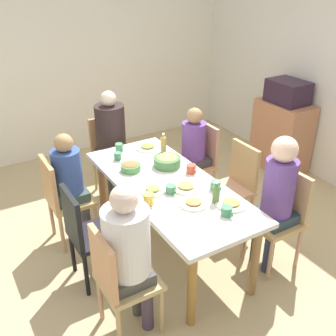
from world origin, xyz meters
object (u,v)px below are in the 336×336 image
person_2 (192,148)px  side_cabinet (282,136)px  person_6 (70,180)px  cup_6 (171,189)px  chair_4 (235,182)px  chair_6 (62,196)px  person_3 (128,248)px  bowl_1 (167,161)px  cup_2 (119,148)px  cup_4 (191,169)px  chair_0 (281,213)px  chair_5 (109,151)px  cup_1 (216,185)px  bottle_1 (163,146)px  person_5 (111,135)px  chair_1 (86,231)px  chair_2 (199,158)px  cup_0 (118,156)px  bottle_0 (216,193)px  cup_3 (227,211)px  cup_5 (149,199)px  microwave (288,92)px  chair_3 (118,278)px  plate_4 (231,203)px  plate_1 (194,203)px  plate_3 (153,190)px  plate_0 (186,187)px  dining_table (168,191)px  plate_2 (148,147)px  person_0 (277,193)px

person_2 → side_cabinet: bearing=93.7°
person_6 → cup_6: (0.79, 0.63, 0.11)m
chair_4 → chair_6: same height
person_3 → bowl_1: size_ratio=4.75×
cup_2 → cup_4: cup_2 is taller
chair_0 → chair_4: bearing=180.0°
chair_5 → person_6: size_ratio=0.80×
cup_1 → bottle_1: bottle_1 is taller
person_5 → chair_1: bearing=-32.3°
chair_4 → cup_1: bearing=-58.2°
chair_2 → side_cabinet: same height
cup_0 → side_cabinet: 2.37m
chair_6 → bottle_0: bottle_0 is taller
chair_1 → cup_3: chair_1 is taller
cup_5 → bottle_0: bottle_0 is taller
cup_0 → bottle_0: size_ratio=0.59×
bottle_0 → microwave: (-1.19, 1.99, 0.22)m
person_3 → side_cabinet: bearing=115.5°
chair_3 → cup_0: 1.44m
chair_0 → plate_4: bearing=-97.3°
plate_4 → cup_2: (-1.38, -0.35, 0.03)m
cup_5 → plate_1: bearing=57.8°
cup_6 → plate_3: bearing=-130.7°
cup_0 → cup_2: cup_2 is taller
chair_2 → cup_3: size_ratio=7.34×
chair_2 → bottle_0: 1.29m
chair_4 → person_5: bearing=-147.7°
person_2 → plate_0: bearing=-37.3°
cup_4 → plate_4: bearing=-2.4°
dining_table → chair_0: (0.63, 0.78, -0.14)m
chair_1 → plate_1: bearing=62.8°
dining_table → chair_0: chair_0 is taller
person_3 → plate_0: 0.92m
microwave → chair_0: bearing=-45.3°
chair_6 → bowl_1: chair_6 is taller
person_6 → cup_3: size_ratio=9.19×
bottle_0 → chair_4: bearing=127.3°
plate_4 → cup_0: size_ratio=2.34×
person_6 → cup_6: bearing=38.4°
person_5 → person_2: bearing=48.6°
chair_1 → plate_4: bearing=61.4°
plate_2 → cup_1: 1.05m
plate_3 → person_3: bearing=-41.5°
plate_4 → cup_0: 1.30m
chair_1 → plate_1: size_ratio=3.83×
cup_2 → bottle_0: size_ratio=0.61×
chair_4 → microwave: 1.65m
person_0 → person_5: 2.00m
plate_1 → cup_1: size_ratio=1.90×
plate_3 → microwave: microwave is taller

